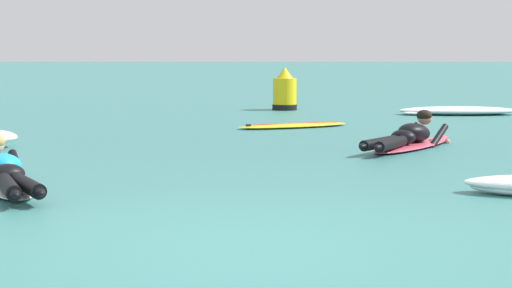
# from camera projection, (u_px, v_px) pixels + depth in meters

# --- Properties ---
(ground_plane) EXTENTS (120.00, 120.00, 0.00)m
(ground_plane) POSITION_uv_depth(u_px,v_px,m) (251.00, 122.00, 16.36)
(ground_plane) COLOR #387A75
(surfer_near) EXTENTS (1.41, 2.43, 0.55)m
(surfer_near) POSITION_uv_depth(u_px,v_px,m) (0.00, 175.00, 8.77)
(surfer_near) COLOR white
(surfer_near) RESTS_ON ground
(surfer_far) EXTENTS (1.73, 2.42, 0.54)m
(surfer_far) POSITION_uv_depth(u_px,v_px,m) (407.00, 138.00, 12.25)
(surfer_far) COLOR #E54C66
(surfer_far) RESTS_ON ground
(drifting_surfboard) EXTENTS (2.07, 1.35, 0.16)m
(drifting_surfboard) POSITION_uv_depth(u_px,v_px,m) (289.00, 125.00, 15.33)
(drifting_surfboard) COLOR yellow
(drifting_surfboard) RESTS_ON ground
(whitewater_mid_right) EXTENTS (2.38, 0.83, 0.17)m
(whitewater_mid_right) POSITION_uv_depth(u_px,v_px,m) (455.00, 111.00, 18.16)
(whitewater_mid_right) COLOR white
(whitewater_mid_right) RESTS_ON ground
(channel_marker_buoy) EXTENTS (0.53, 0.53, 0.93)m
(channel_marker_buoy) POSITION_uv_depth(u_px,v_px,m) (282.00, 93.00, 19.47)
(channel_marker_buoy) COLOR yellow
(channel_marker_buoy) RESTS_ON ground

